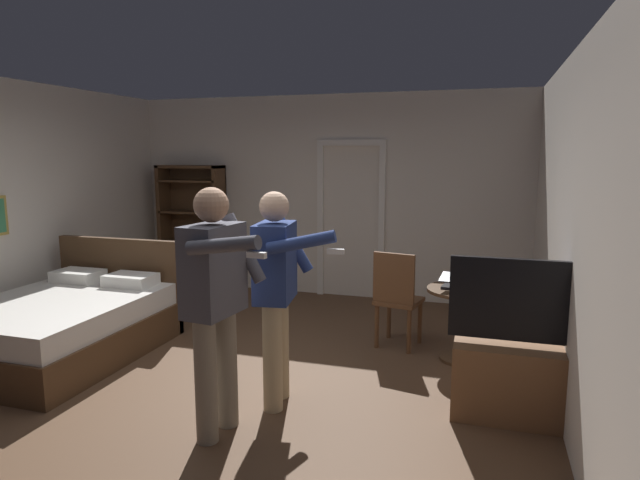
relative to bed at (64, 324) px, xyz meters
name	(u,v)px	position (x,y,z in m)	size (l,w,h in m)	color
ground_plane	(218,384)	(1.77, -0.21, -0.30)	(6.97, 6.97, 0.00)	brown
wall_back	(326,196)	(1.77, 3.02, 1.06)	(5.66, 0.12, 2.73)	silver
wall_right	(586,242)	(4.54, -0.21, 1.06)	(0.12, 6.58, 2.73)	silver
doorway_frame	(351,208)	(2.15, 2.94, 0.92)	(0.93, 0.08, 2.13)	white
bed	(64,324)	(0.00, 0.00, 0.00)	(1.53, 1.97, 1.02)	#4C331E
bookshelf	(193,222)	(-0.18, 2.79, 0.66)	(0.97, 0.32, 1.78)	#4C331E
tv_flatscreen	(519,371)	(4.18, -0.10, 0.07)	(1.04, 0.40, 1.21)	brown
side_table	(463,312)	(3.72, 0.97, 0.17)	(0.68, 0.68, 0.70)	#4C331E
laptop	(460,284)	(3.69, 0.93, 0.45)	(0.36, 0.37, 0.16)	black
bottle_on_table	(479,280)	(3.86, 0.89, 0.50)	(0.06, 0.06, 0.25)	#394031
wooden_chair	(397,295)	(3.07, 1.12, 0.24)	(0.49, 0.49, 0.99)	brown
person_blue_shirt	(215,294)	(2.16, -0.94, 0.71)	(0.69, 0.66, 1.73)	gray
person_striped_shirt	(277,284)	(2.39, -0.38, 0.66)	(0.75, 0.60, 1.67)	tan
suitcase_dark	(201,285)	(0.35, 2.05, -0.07)	(0.58, 0.31, 0.47)	black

